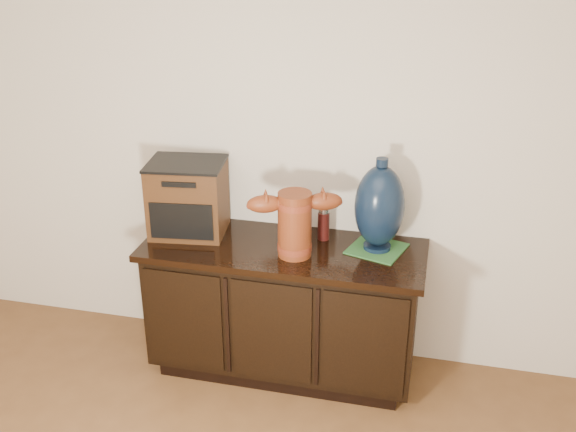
% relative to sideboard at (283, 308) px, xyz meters
% --- Properties ---
extents(sideboard, '(1.46, 0.56, 0.75)m').
position_rel_sideboard_xyz_m(sideboard, '(0.00, 0.00, 0.00)').
color(sideboard, black).
rests_on(sideboard, ground).
extents(terracotta_vessel, '(0.47, 0.24, 0.34)m').
position_rel_sideboard_xyz_m(terracotta_vessel, '(0.08, -0.07, 0.56)').
color(terracotta_vessel, maroon).
rests_on(terracotta_vessel, sideboard).
extents(tv_radio, '(0.43, 0.36, 0.40)m').
position_rel_sideboard_xyz_m(tv_radio, '(-0.53, 0.06, 0.57)').
color(tv_radio, '#3F230F').
rests_on(tv_radio, sideboard).
extents(green_mat, '(0.32, 0.32, 0.01)m').
position_rel_sideboard_xyz_m(green_mat, '(0.47, 0.09, 0.37)').
color(green_mat, '#2B5F2B').
rests_on(green_mat, sideboard).
extents(lamp_base, '(0.31, 0.31, 0.48)m').
position_rel_sideboard_xyz_m(lamp_base, '(0.47, 0.09, 0.61)').
color(lamp_base, black).
rests_on(lamp_base, green_mat).
extents(spray_can, '(0.06, 0.06, 0.18)m').
position_rel_sideboard_xyz_m(spray_can, '(0.18, 0.14, 0.46)').
color(spray_can, '#54110E').
rests_on(spray_can, sideboard).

